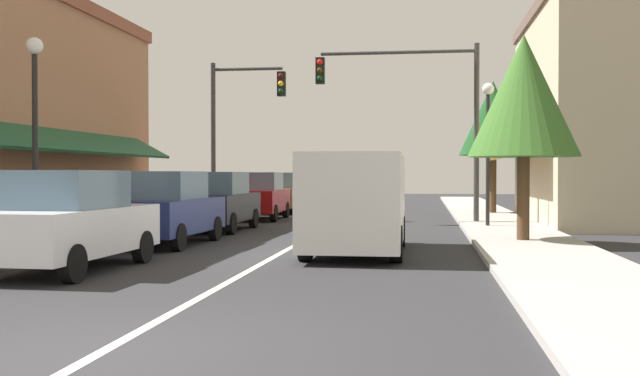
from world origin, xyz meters
TOP-DOWN VIEW (x-y plane):
  - ground_plane at (0.00, 18.00)m, footprint 80.00×80.00m
  - sidewalk_left at (-5.50, 18.00)m, footprint 2.60×56.00m
  - sidewalk_right at (5.50, 18.00)m, footprint 2.60×56.00m
  - lane_center_stripe at (0.00, 18.00)m, footprint 0.14×52.00m
  - storefront_right_block at (9.32, 20.00)m, footprint 6.36×10.20m
  - parked_car_nearest_left at (-3.12, 5.53)m, footprint 1.88×4.15m
  - parked_car_second_left at (-3.08, 10.38)m, footprint 1.86×4.14m
  - parked_car_third_left at (-3.10, 14.91)m, footprint 1.80×4.11m
  - parked_car_far_left at (-3.06, 20.48)m, footprint 1.87×4.15m
  - parked_car_distant_left at (-3.17, 25.00)m, footprint 1.85×4.13m
  - van_in_lane at (1.63, 9.20)m, footprint 2.04×5.20m
  - traffic_signal_mast_arm at (2.95, 18.72)m, footprint 5.53×0.50m
  - traffic_signal_left_corner at (-3.90, 20.33)m, footprint 2.89×0.50m
  - street_lamp_left_near at (-5.13, 8.07)m, footprint 0.36×0.36m
  - street_lamp_right_mid at (5.00, 16.68)m, footprint 0.36×0.36m
  - tree_right_near at (5.43, 11.71)m, footprint 2.67×2.67m
  - tree_right_far at (5.86, 24.55)m, footprint 2.77×2.77m

SIDE VIEW (x-z plane):
  - ground_plane at x=0.00m, z-range 0.00..0.00m
  - lane_center_stripe at x=0.00m, z-range 0.00..0.01m
  - sidewalk_left at x=-5.50m, z-range 0.00..0.12m
  - sidewalk_right at x=5.50m, z-range 0.00..0.12m
  - parked_car_nearest_left at x=-3.12m, z-range -0.01..1.76m
  - parked_car_second_left at x=-3.08m, z-range -0.01..1.76m
  - parked_car_third_left at x=-3.10m, z-range -0.01..1.76m
  - parked_car_far_left at x=-3.06m, z-range -0.01..1.76m
  - parked_car_distant_left at x=-3.17m, z-range -0.01..1.76m
  - van_in_lane at x=1.63m, z-range 0.09..2.21m
  - street_lamp_right_mid at x=5.00m, z-range 0.81..5.32m
  - street_lamp_left_near at x=-5.13m, z-range 0.82..5.42m
  - tree_right_near at x=5.43m, z-range 1.04..6.10m
  - storefront_right_block at x=9.32m, z-range 0.00..7.49m
  - traffic_signal_left_corner at x=-3.90m, z-range 0.91..6.78m
  - tree_right_far at x=5.86m, z-range 1.21..6.75m
  - traffic_signal_mast_arm at x=2.95m, z-range 1.13..7.23m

